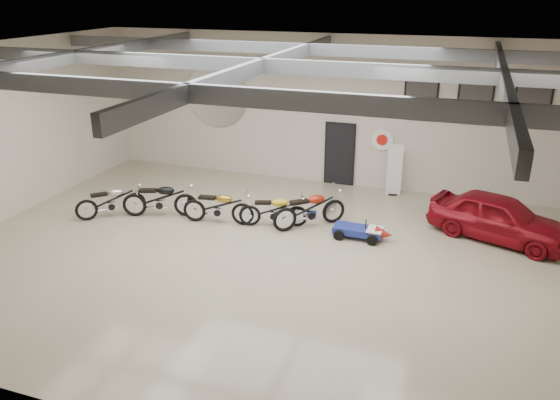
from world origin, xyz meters
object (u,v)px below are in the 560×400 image
(motorcycle_silver, at_px, (110,200))
(motorcycle_black, at_px, (160,198))
(motorcycle_yellow, at_px, (273,210))
(motorcycle_red, at_px, (310,208))
(vintage_car, at_px, (499,217))
(go_kart, at_px, (363,229))
(motorcycle_gold, at_px, (218,206))
(banner_stand, at_px, (395,169))

(motorcycle_silver, height_order, motorcycle_black, motorcycle_black)
(motorcycle_yellow, height_order, motorcycle_red, motorcycle_red)
(motorcycle_yellow, xyz_separation_m, vintage_car, (5.99, 1.19, 0.13))
(motorcycle_black, distance_m, motorcycle_red, 4.45)
(motorcycle_red, relative_size, go_kart, 1.35)
(motorcycle_silver, distance_m, motorcycle_red, 5.87)
(motorcycle_silver, distance_m, go_kart, 7.40)
(motorcycle_gold, bearing_deg, banner_stand, 33.12)
(go_kart, relative_size, vintage_car, 0.44)
(banner_stand, distance_m, motorcycle_silver, 8.88)
(banner_stand, distance_m, motorcycle_yellow, 4.63)
(motorcycle_red, distance_m, vintage_car, 5.09)
(motorcycle_black, xyz_separation_m, go_kart, (5.99, 0.42, -0.27))
(go_kart, bearing_deg, banner_stand, 86.54)
(motorcycle_red, height_order, vintage_car, vintage_car)
(banner_stand, height_order, motorcycle_yellow, banner_stand)
(motorcycle_gold, height_order, go_kart, motorcycle_gold)
(motorcycle_silver, relative_size, go_kart, 1.23)
(motorcycle_black, height_order, motorcycle_gold, motorcycle_black)
(motorcycle_silver, relative_size, vintage_car, 0.54)
(motorcycle_yellow, relative_size, vintage_car, 0.52)
(motorcycle_red, bearing_deg, banner_stand, 18.58)
(banner_stand, bearing_deg, motorcycle_gold, -148.20)
(motorcycle_silver, relative_size, motorcycle_gold, 0.96)
(motorcycle_black, relative_size, motorcycle_gold, 1.05)
(motorcycle_silver, relative_size, motorcycle_red, 0.91)
(go_kart, bearing_deg, motorcycle_red, 171.13)
(motorcycle_silver, bearing_deg, vintage_car, -31.76)
(motorcycle_black, bearing_deg, motorcycle_gold, -16.04)
(motorcycle_silver, height_order, vintage_car, vintage_car)
(motorcycle_black, bearing_deg, motorcycle_red, -10.15)
(motorcycle_silver, height_order, motorcycle_yellow, motorcycle_silver)
(banner_stand, relative_size, go_kart, 1.09)
(motorcycle_yellow, bearing_deg, banner_stand, 34.66)
(vintage_car, bearing_deg, motorcycle_yellow, 121.00)
(banner_stand, xyz_separation_m, motorcycle_silver, (-7.62, -4.56, -0.37))
(go_kart, bearing_deg, motorcycle_yellow, -179.03)
(motorcycle_silver, distance_m, vintage_car, 10.96)
(motorcycle_red, relative_size, vintage_car, 0.60)
(motorcycle_red, xyz_separation_m, vintage_car, (5.00, 0.92, 0.06))
(motorcycle_silver, xyz_separation_m, motorcycle_red, (5.75, 1.21, 0.05))
(banner_stand, relative_size, motorcycle_gold, 0.86)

